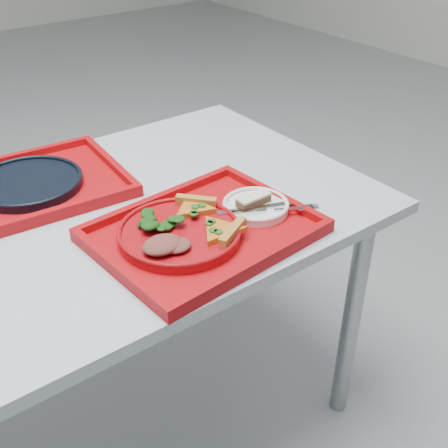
% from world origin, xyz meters
% --- Properties ---
extents(table, '(1.60, 0.80, 0.75)m').
position_xyz_m(table, '(0.00, 0.00, 0.68)').
color(table, '#A1AAB5').
rests_on(table, ground).
extents(tray_main, '(0.48, 0.38, 0.01)m').
position_xyz_m(tray_main, '(0.30, -0.21, 0.76)').
color(tray_main, '#A5080D').
rests_on(tray_main, table).
extents(tray_far, '(0.47, 0.38, 0.01)m').
position_xyz_m(tray_far, '(0.08, 0.21, 0.76)').
color(tray_far, '#A5080D').
rests_on(tray_far, table).
extents(dinner_plate, '(0.26, 0.26, 0.02)m').
position_xyz_m(dinner_plate, '(0.25, -0.20, 0.77)').
color(dinner_plate, '#9D0A10').
rests_on(dinner_plate, tray_main).
extents(side_plate, '(0.15, 0.15, 0.01)m').
position_xyz_m(side_plate, '(0.45, -0.21, 0.77)').
color(side_plate, white).
rests_on(side_plate, tray_main).
extents(navy_plate, '(0.26, 0.26, 0.02)m').
position_xyz_m(navy_plate, '(0.08, 0.21, 0.77)').
color(navy_plate, black).
rests_on(navy_plate, tray_far).
extents(pizza_slice_a, '(0.14, 0.15, 0.02)m').
position_xyz_m(pizza_slice_a, '(0.31, -0.26, 0.79)').
color(pizza_slice_a, gold).
rests_on(pizza_slice_a, dinner_plate).
extents(pizza_slice_b, '(0.14, 0.14, 0.02)m').
position_xyz_m(pizza_slice_b, '(0.32, -0.15, 0.79)').
color(pizza_slice_b, gold).
rests_on(pizza_slice_b, dinner_plate).
extents(salad_heap, '(0.08, 0.07, 0.04)m').
position_xyz_m(salad_heap, '(0.23, -0.16, 0.80)').
color(salad_heap, black).
rests_on(salad_heap, dinner_plate).
extents(meat_portion, '(0.08, 0.07, 0.03)m').
position_xyz_m(meat_portion, '(0.18, -0.24, 0.79)').
color(meat_portion, brown).
rests_on(meat_portion, dinner_plate).
extents(dessert_bar, '(0.08, 0.03, 0.02)m').
position_xyz_m(dessert_bar, '(0.45, -0.20, 0.79)').
color(dessert_bar, '#492618').
rests_on(dessert_bar, side_plate).
extents(knife, '(0.18, 0.08, 0.01)m').
position_xyz_m(knife, '(0.44, -0.23, 0.78)').
color(knife, silver).
rests_on(knife, side_plate).
extents(fork, '(0.17, 0.10, 0.01)m').
position_xyz_m(fork, '(0.46, -0.25, 0.78)').
color(fork, silver).
rests_on(fork, side_plate).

